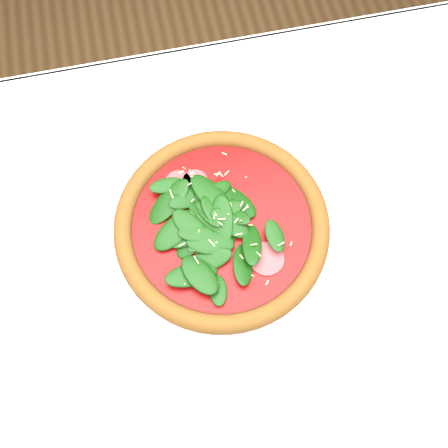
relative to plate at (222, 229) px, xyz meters
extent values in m
plane|color=brown|center=(-0.01, -0.04, -0.76)|extent=(6.00, 6.00, 0.00)
cube|color=white|center=(-0.01, -0.04, -0.03)|extent=(1.20, 0.80, 0.04)
cylinder|color=#4D2F1F|center=(0.53, 0.30, -0.40)|extent=(0.06, 0.06, 0.71)
cube|color=white|center=(-0.01, 0.36, -0.12)|extent=(1.20, 0.01, 0.22)
cylinder|color=silver|center=(0.00, 0.00, 0.00)|extent=(0.38, 0.38, 0.01)
torus|color=silver|center=(0.00, 0.00, 0.00)|extent=(0.38, 0.38, 0.01)
cylinder|color=brown|center=(0.00, 0.00, 0.01)|extent=(0.33, 0.33, 0.01)
torus|color=#9F6324|center=(0.00, 0.00, 0.02)|extent=(0.33, 0.33, 0.03)
cylinder|color=#850604|center=(0.00, 0.00, 0.02)|extent=(0.27, 0.27, 0.00)
cylinder|color=#A44144|center=(0.00, 0.00, 0.02)|extent=(0.24, 0.24, 0.00)
ellipsoid|color=#0D370A|center=(0.00, 0.00, 0.03)|extent=(0.26, 0.26, 0.03)
cylinder|color=beige|center=(0.00, 0.00, 0.04)|extent=(0.24, 0.24, 0.00)
camera|label=1|loc=(-0.05, -0.27, 0.71)|focal=40.00mm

